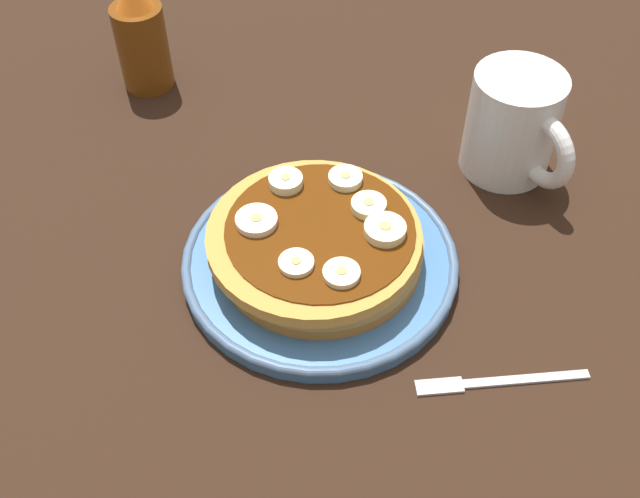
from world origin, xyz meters
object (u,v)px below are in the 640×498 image
at_px(coffee_mug, 515,125).
at_px(fork, 492,381).
at_px(banana_slice_0, 256,221).
at_px(banana_slice_1, 296,263).
at_px(banana_slice_4, 367,204).
at_px(banana_slice_6, 281,183).
at_px(plate, 320,261).
at_px(banana_slice_2, 385,230).
at_px(pancake_stack, 320,246).
at_px(banana_slice_3, 345,179).
at_px(syrup_bottle, 141,39).
at_px(banana_slice_5, 341,274).

bearing_deg(coffee_mug, fork, -41.03).
relative_size(banana_slice_0, banana_slice_1, 1.24).
bearing_deg(banana_slice_0, banana_slice_4, 72.41).
relative_size(banana_slice_6, coffee_mug, 0.24).
relative_size(plate, coffee_mug, 1.92).
bearing_deg(banana_slice_2, pancake_stack, -121.67).
bearing_deg(coffee_mug, banana_slice_0, -91.74).
distance_m(banana_slice_3, syrup_bottle, 0.29).
distance_m(banana_slice_0, fork, 0.22).
xyz_separation_m(plate, banana_slice_2, (0.03, 0.04, 0.04)).
distance_m(banana_slice_0, banana_slice_5, 0.09).
relative_size(banana_slice_2, banana_slice_5, 1.17).
bearing_deg(banana_slice_2, syrup_bottle, -168.07).
distance_m(plate, banana_slice_3, 0.07).
xyz_separation_m(banana_slice_5, banana_slice_6, (-0.11, 0.01, 0.00)).
distance_m(plate, pancake_stack, 0.02).
distance_m(banana_slice_6, syrup_bottle, 0.26).
relative_size(banana_slice_4, coffee_mug, 0.24).
bearing_deg(syrup_bottle, banana_slice_0, -2.10).
bearing_deg(banana_slice_2, banana_slice_4, 174.18).
height_order(banana_slice_1, banana_slice_4, banana_slice_4).
relative_size(banana_slice_2, fork, 0.27).
xyz_separation_m(pancake_stack, banana_slice_1, (0.02, -0.03, 0.02)).
bearing_deg(banana_slice_6, coffee_mug, 80.77).
relative_size(pancake_stack, banana_slice_5, 6.18).
height_order(plate, coffee_mug, coffee_mug).
height_order(banana_slice_2, coffee_mug, coffee_mug).
height_order(banana_slice_4, banana_slice_5, banana_slice_4).
bearing_deg(banana_slice_2, coffee_mug, 106.80).
bearing_deg(banana_slice_4, banana_slice_5, -46.16).
distance_m(plate, coffee_mug, 0.22).
bearing_deg(banana_slice_6, syrup_bottle, -174.15).
bearing_deg(pancake_stack, coffee_mug, 96.66).
height_order(banana_slice_0, banana_slice_3, same).
distance_m(plate, syrup_bottle, 0.32).
height_order(pancake_stack, banana_slice_2, banana_slice_2).
relative_size(plate, banana_slice_0, 6.77).
bearing_deg(banana_slice_5, coffee_mug, 107.92).
distance_m(banana_slice_1, banana_slice_3, 0.10).
bearing_deg(banana_slice_2, banana_slice_3, 176.90).
bearing_deg(banana_slice_5, banana_slice_4, 133.84).
relative_size(banana_slice_0, fork, 0.28).
bearing_deg(banana_slice_1, pancake_stack, 123.22).
bearing_deg(plate, banana_slice_3, 129.30).
distance_m(banana_slice_2, coffee_mug, 0.18).
bearing_deg(coffee_mug, pancake_stack, -83.34).
xyz_separation_m(banana_slice_4, banana_slice_5, (0.05, -0.05, -0.00)).
bearing_deg(banana_slice_1, banana_slice_2, 86.01).
xyz_separation_m(plate, banana_slice_6, (-0.06, -0.00, 0.04)).
bearing_deg(banana_slice_0, syrup_bottle, 177.90).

